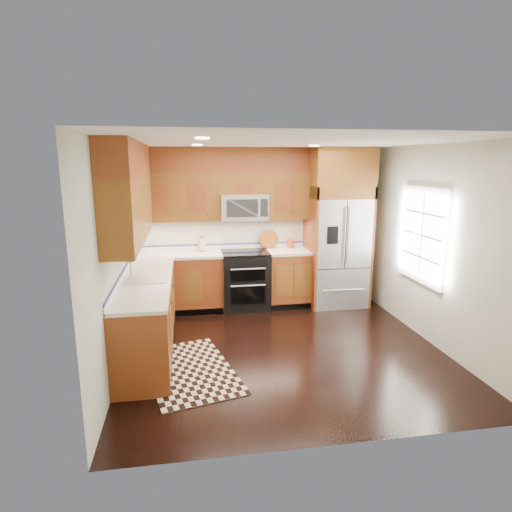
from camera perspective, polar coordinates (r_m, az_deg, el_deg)
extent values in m
plane|color=black|center=(5.71, 3.49, -12.10)|extent=(4.00, 4.00, 0.00)
cube|color=silver|center=(7.24, 0.12, 3.91)|extent=(4.00, 0.02, 2.60)
cube|color=silver|center=(5.24, -18.15, 0.03)|extent=(0.02, 4.00, 2.60)
cube|color=silver|center=(6.08, 22.39, 1.33)|extent=(0.02, 4.00, 2.60)
cube|color=white|center=(6.22, 21.35, 2.59)|extent=(0.04, 1.10, 1.30)
cube|color=white|center=(6.21, 21.27, 2.59)|extent=(0.02, 0.95, 1.15)
cube|color=brown|center=(7.03, -10.12, -3.63)|extent=(1.37, 0.60, 0.90)
cube|color=brown|center=(7.23, 4.35, -3.04)|extent=(0.72, 0.60, 0.90)
cube|color=brown|center=(5.63, -14.22, -7.92)|extent=(0.60, 2.40, 0.90)
cube|color=silver|center=(6.95, -4.16, 0.32)|extent=(2.85, 0.62, 0.04)
cube|color=silver|center=(5.49, -14.48, -3.30)|extent=(0.62, 2.40, 0.04)
cube|color=brown|center=(6.95, -4.38, 7.87)|extent=(2.85, 0.33, 0.75)
cube|color=brown|center=(5.33, -16.45, 6.06)|extent=(0.33, 2.40, 0.75)
cube|color=brown|center=(6.93, -4.46, 12.62)|extent=(2.85, 0.33, 0.40)
cube|color=brown|center=(5.31, -16.84, 12.24)|extent=(0.33, 2.40, 0.40)
cube|color=black|center=(7.06, -1.45, -3.29)|extent=(0.76, 0.64, 0.92)
cube|color=black|center=(6.95, -1.47, 0.49)|extent=(0.76, 0.60, 0.02)
cube|color=black|center=(6.72, -1.08, -2.69)|extent=(0.55, 0.01, 0.18)
cube|color=black|center=(6.81, -1.07, -5.29)|extent=(0.55, 0.01, 0.28)
cylinder|color=#B2B2B7|center=(6.67, -1.05, -1.75)|extent=(0.55, 0.02, 0.02)
cylinder|color=#B2B2B7|center=(6.74, -1.04, -3.98)|extent=(0.55, 0.02, 0.02)
cube|color=#B2B2B7|center=(6.97, -1.65, 6.55)|extent=(0.76, 0.40, 0.42)
cube|color=black|center=(6.77, -1.84, 6.38)|extent=(0.50, 0.01, 0.28)
cube|color=#B2B2B7|center=(7.29, 10.74, 0.55)|extent=(0.90, 0.74, 1.80)
cube|color=black|center=(6.88, 11.91, 2.78)|extent=(0.01, 0.01, 1.08)
cube|color=black|center=(6.81, 10.19, 2.74)|extent=(0.18, 0.01, 0.28)
cube|color=brown|center=(7.12, 7.21, 1.22)|extent=(0.04, 0.74, 2.00)
cube|color=brown|center=(7.44, 14.17, 1.42)|extent=(0.04, 0.74, 2.00)
cube|color=brown|center=(7.14, 11.16, 10.81)|extent=(0.98, 0.74, 0.80)
cube|color=#B2B2B7|center=(5.48, -14.49, -3.00)|extent=(0.50, 0.42, 0.02)
cylinder|color=#B2B2B7|center=(5.68, -16.39, -1.22)|extent=(0.02, 0.02, 0.28)
torus|color=#B2B2B7|center=(5.57, -16.57, -0.01)|extent=(0.18, 0.02, 0.18)
cube|color=black|center=(5.20, -8.84, -14.77)|extent=(1.27, 1.72, 0.01)
cube|color=tan|center=(7.06, -7.21, 1.46)|extent=(0.13, 0.15, 0.20)
cylinder|color=#B93C16|center=(7.30, 4.63, 1.69)|extent=(0.14, 0.14, 0.16)
cylinder|color=brown|center=(7.26, 1.71, 1.12)|extent=(0.33, 0.33, 0.02)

